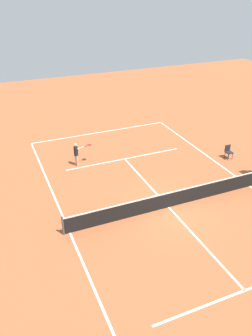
# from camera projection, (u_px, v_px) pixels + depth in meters

# --- Properties ---
(ground_plane) EXTENTS (60.00, 60.00, 0.00)m
(ground_plane) POSITION_uv_depth(u_px,v_px,m) (169.00, 207.00, 18.64)
(ground_plane) COLOR #AD5933
(court_lines) EXTENTS (11.11, 22.58, 0.01)m
(court_lines) POSITION_uv_depth(u_px,v_px,m) (169.00, 207.00, 18.64)
(court_lines) COLOR white
(court_lines) RESTS_ON ground
(tennis_net) EXTENTS (11.71, 0.10, 1.07)m
(tennis_net) POSITION_uv_depth(u_px,v_px,m) (169.00, 200.00, 18.40)
(tennis_net) COLOR #4C4C51
(tennis_net) RESTS_ON ground
(player_serving) EXTENTS (1.29, 0.51, 1.62)m
(player_serving) POSITION_uv_depth(u_px,v_px,m) (77.00, 152.00, 22.35)
(player_serving) COLOR #D8A884
(player_serving) RESTS_ON ground
(tennis_ball) EXTENTS (0.07, 0.07, 0.07)m
(tennis_ball) POSITION_uv_depth(u_px,v_px,m) (76.00, 180.00, 21.11)
(tennis_ball) COLOR #CCE033
(tennis_ball) RESTS_ON ground
(courtside_chair_mid) EXTENTS (0.44, 0.46, 0.95)m
(courtside_chair_mid) POSITION_uv_depth(u_px,v_px,m) (228.00, 151.00, 23.45)
(courtside_chair_mid) COLOR #262626
(courtside_chair_mid) RESTS_ON ground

